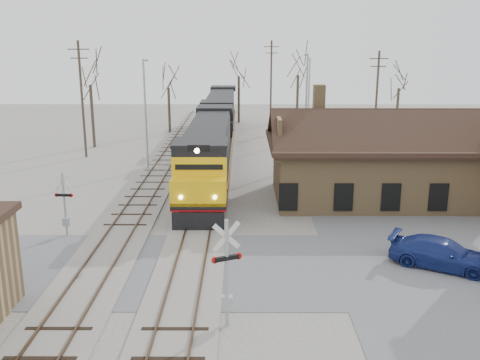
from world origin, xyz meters
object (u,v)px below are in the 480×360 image
object	(u,v)px
depot	(376,166)
parked_car	(442,253)
locomotive_lead	(209,153)
locomotive_trailing	(220,114)

from	to	relation	value
depot	parked_car	distance (m)	12.01
locomotive_lead	locomotive_trailing	size ratio (longest dim) A/B	1.00
depot	locomotive_trailing	distance (m)	28.68
parked_car	locomotive_lead	bearing A→B (deg)	67.82
locomotive_lead	locomotive_trailing	world-z (taller)	locomotive_lead
depot	parked_car	xyz separation A→B (m)	(0.46, -11.88, -1.67)
depot	locomotive_trailing	bearing A→B (deg)	114.71
depot	locomotive_lead	world-z (taller)	depot
locomotive_lead	depot	bearing A→B (deg)	-16.62
depot	locomotive_lead	bearing A→B (deg)	163.38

